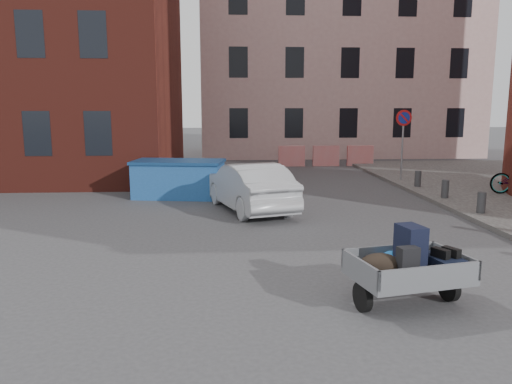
{
  "coord_description": "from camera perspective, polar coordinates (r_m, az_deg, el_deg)",
  "views": [
    {
      "loc": [
        -0.74,
        -9.12,
        2.9
      ],
      "look_at": [
        -0.09,
        1.31,
        1.1
      ],
      "focal_mm": 35.0,
      "sensor_mm": 36.0,
      "label": 1
    }
  ],
  "objects": [
    {
      "name": "building_pink",
      "position": [
        32.11,
        9.01,
        16.99
      ],
      "size": [
        16.0,
        8.0,
        14.0
      ],
      "primitive_type": "cube",
      "color": "#BE9592",
      "rests_on": "ground"
    },
    {
      "name": "dumpster",
      "position": [
        16.23,
        -8.81,
        1.52
      ],
      "size": [
        3.05,
        1.89,
        1.2
      ],
      "rotation": [
        0.0,
        0.0,
        -0.15
      ],
      "color": "#21559E",
      "rests_on": "ground"
    },
    {
      "name": "ground",
      "position": [
        9.6,
        1.05,
        -7.81
      ],
      "size": [
        120.0,
        120.0,
        0.0
      ],
      "primitive_type": "plane",
      "color": "#38383A",
      "rests_on": "ground"
    },
    {
      "name": "no_parking_sign",
      "position": [
        19.81,
        16.48,
        6.81
      ],
      "size": [
        0.6,
        0.09,
        2.65
      ],
      "color": "gray",
      "rests_on": "sidewalk"
    },
    {
      "name": "trailer",
      "position": [
        7.64,
        16.95,
        -8.13
      ],
      "size": [
        1.8,
        1.94,
        1.2
      ],
      "rotation": [
        0.0,
        0.0,
        0.22
      ],
      "color": "black",
      "rests_on": "ground"
    },
    {
      "name": "bollards",
      "position": [
        14.44,
        24.36,
        -1.1
      ],
      "size": [
        0.22,
        9.02,
        0.55
      ],
      "color": "#3A3A3D",
      "rests_on": "sidewalk"
    },
    {
      "name": "building_brick",
      "position": [
        23.97,
        -25.05,
        18.74
      ],
      "size": [
        12.0,
        10.0,
        14.0
      ],
      "primitive_type": "cube",
      "color": "#591E16",
      "rests_on": "ground"
    },
    {
      "name": "barriers",
      "position": [
        24.74,
        8.02,
        4.11
      ],
      "size": [
        4.7,
        0.18,
        1.0
      ],
      "color": "red",
      "rests_on": "ground"
    },
    {
      "name": "silver_car",
      "position": [
        14.03,
        -0.79,
        0.64
      ],
      "size": [
        2.6,
        4.33,
        1.35
      ],
      "primitive_type": "imported",
      "rotation": [
        0.0,
        0.0,
        3.45
      ],
      "color": "#A4A6AB",
      "rests_on": "ground"
    }
  ]
}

